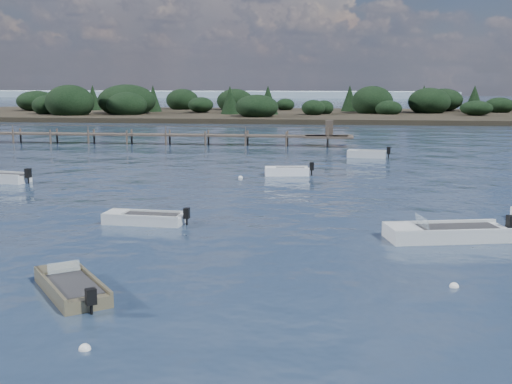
# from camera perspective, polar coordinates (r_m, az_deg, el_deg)

# --- Properties ---
(ground) EXTENTS (400.00, 400.00, 0.00)m
(ground) POSITION_cam_1_polar(r_m,az_deg,el_deg) (79.49, 3.66, 5.00)
(ground) COLOR #19263A
(ground) RESTS_ON ground
(dinghy_near_olive) EXTENTS (3.63, 4.10, 1.06)m
(dinghy_near_olive) POSITION_cam_1_polar(r_m,az_deg,el_deg) (21.90, -16.09, -8.30)
(dinghy_near_olive) COLOR brown
(dinghy_near_olive) RESTS_ON ground
(tender_far_grey_b) EXTENTS (3.83, 1.84, 1.29)m
(tender_far_grey_b) POSITION_cam_1_polar(r_m,az_deg,el_deg) (58.04, 9.81, 3.22)
(tender_far_grey_b) COLOR #B6BCBE
(tender_far_grey_b) RESTS_ON ground
(tender_far_white) EXTENTS (3.60, 1.69, 1.21)m
(tender_far_white) POSITION_cam_1_polar(r_m,az_deg,el_deg) (46.57, 2.77, 1.70)
(tender_far_white) COLOR white
(tender_far_white) RESTS_ON ground
(tender_far_grey) EXTENTS (4.06, 2.11, 1.29)m
(tender_far_grey) POSITION_cam_1_polar(r_m,az_deg,el_deg) (46.69, -21.54, 1.05)
(tender_far_grey) COLOR #B6BCBE
(tender_far_grey) RESTS_ON ground
(dinghy_mid_white_a) EXTENTS (5.76, 3.09, 1.32)m
(dinghy_mid_white_a) POSITION_cam_1_polar(r_m,az_deg,el_deg) (29.13, 16.59, -3.72)
(dinghy_mid_white_a) COLOR #B6BCBE
(dinghy_mid_white_a) RESTS_ON ground
(dinghy_mid_grey) EXTENTS (4.22, 1.71, 1.06)m
(dinghy_mid_grey) POSITION_cam_1_polar(r_m,az_deg,el_deg) (31.47, -9.89, -2.49)
(dinghy_mid_grey) COLOR #B6BCBE
(dinghy_mid_grey) RESTS_ON ground
(buoy_a) EXTENTS (0.32, 0.32, 0.32)m
(buoy_a) POSITION_cam_1_polar(r_m,az_deg,el_deg) (17.55, -14.97, -13.38)
(buoy_a) COLOR silver
(buoy_a) RESTS_ON ground
(buoy_b) EXTENTS (0.32, 0.32, 0.32)m
(buoy_b) POSITION_cam_1_polar(r_m,az_deg,el_deg) (22.69, 17.20, -8.07)
(buoy_b) COLOR silver
(buoy_b) RESTS_ON ground
(buoy_e) EXTENTS (0.32, 0.32, 0.32)m
(buoy_e) POSITION_cam_1_polar(r_m,az_deg,el_deg) (45.31, -1.39, 1.26)
(buoy_e) COLOR silver
(buoy_e) RESTS_ON ground
(jetty) EXTENTS (64.50, 3.20, 3.40)m
(jetty) POSITION_cam_1_polar(r_m,az_deg,el_deg) (72.20, -14.46, 4.99)
(jetty) COLOR #4A4036
(jetty) RESTS_ON ground
(far_headland) EXTENTS (190.00, 40.00, 5.80)m
(far_headland) POSITION_cam_1_polar(r_m,az_deg,el_deg) (120.96, 16.77, 7.23)
(far_headland) COLOR black
(far_headland) RESTS_ON ground
(distant_haze) EXTENTS (280.00, 20.00, 2.40)m
(distant_haze) POSITION_cam_1_polar(r_m,az_deg,el_deg) (266.43, -14.09, 8.20)
(distant_haze) COLOR #98AFBC
(distant_haze) RESTS_ON ground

